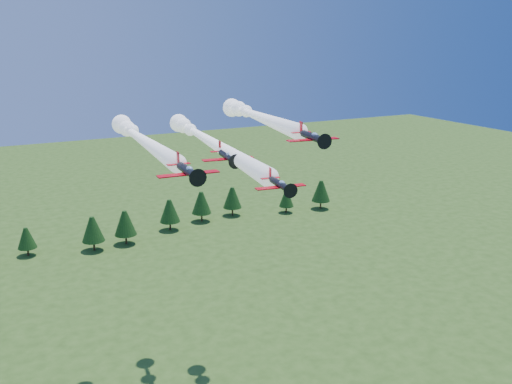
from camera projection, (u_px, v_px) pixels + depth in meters
name	position (u px, v px, depth m)	size (l,w,h in m)	color
plane_lead	(206.00, 139.00, 98.78)	(11.48, 59.35, 3.70)	black
plane_left	(140.00, 138.00, 96.70)	(8.16, 48.35, 3.70)	black
plane_right	(255.00, 115.00, 103.74)	(10.70, 43.55, 3.70)	black
plane_slot	(227.00, 156.00, 85.30)	(7.88, 8.56, 2.75)	black
treeline	(104.00, 222.00, 181.71)	(169.27, 19.60, 10.97)	#382314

